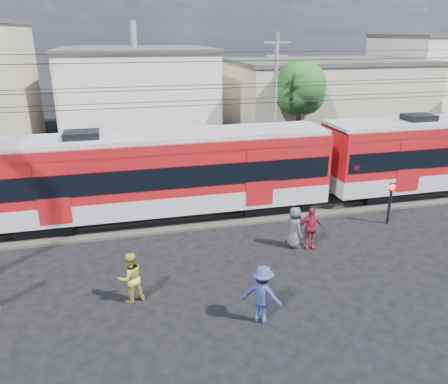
{
  "coord_description": "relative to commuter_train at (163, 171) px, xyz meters",
  "views": [
    {
      "loc": [
        -3.93,
        -11.48,
        8.5
      ],
      "look_at": [
        0.16,
        5.0,
        2.25
      ],
      "focal_mm": 35.0,
      "sensor_mm": 36.0,
      "label": 1
    }
  ],
  "objects": [
    {
      "name": "pedestrian_b",
      "position": [
        -1.88,
        -6.6,
        -1.51
      ],
      "size": [
        1.04,
        0.93,
        1.78
      ],
      "primitive_type": "imported",
      "rotation": [
        0.0,
        0.0,
        3.49
      ],
      "color": "gold",
      "rests_on": "ground"
    },
    {
      "name": "rail_far",
      "position": [
        2.03,
        0.75,
        -2.22
      ],
      "size": [
        70.0,
        0.12,
        0.12
      ],
      "primitive_type": "cube",
      "color": "#59544C",
      "rests_on": "track_bed"
    },
    {
      "name": "rail_near",
      "position": [
        2.03,
        -0.75,
        -2.22
      ],
      "size": [
        70.0,
        0.12,
        0.12
      ],
      "primitive_type": "cube",
      "color": "#59544C",
      "rests_on": "track_bed"
    },
    {
      "name": "pedestrian_c",
      "position": [
        1.98,
        -8.67,
        -1.44
      ],
      "size": [
        1.42,
        1.29,
        1.92
      ],
      "primitive_type": "imported",
      "rotation": [
        0.0,
        0.0,
        2.54
      ],
      "color": "navy",
      "rests_on": "ground"
    },
    {
      "name": "building_midwest",
      "position": [
        0.03,
        19.0,
        1.25
      ],
      "size": [
        12.24,
        12.24,
        7.3
      ],
      "color": "beige",
      "rests_on": "ground"
    },
    {
      "name": "track_bed",
      "position": [
        2.03,
        0.0,
        -2.34
      ],
      "size": [
        70.0,
        3.4,
        0.12
      ],
      "primitive_type": "cube",
      "color": "#2D2823",
      "rests_on": "ground"
    },
    {
      "name": "ground",
      "position": [
        2.03,
        -8.0,
        -2.4
      ],
      "size": [
        120.0,
        120.0,
        0.0
      ],
      "primitive_type": "plane",
      "color": "black",
      "rests_on": "ground"
    },
    {
      "name": "pedestrian_e",
      "position": [
        4.9,
        -4.2,
        -1.52
      ],
      "size": [
        0.7,
        0.94,
        1.77
      ],
      "primitive_type": "imported",
      "rotation": [
        0.0,
        0.0,
        1.74
      ],
      "color": "#47484C",
      "rests_on": "ground"
    },
    {
      "name": "building_mideast",
      "position": [
        16.03,
        16.0,
        0.75
      ],
      "size": [
        16.32,
        10.2,
        6.3
      ],
      "color": "tan",
      "rests_on": "ground"
    },
    {
      "name": "crossing_signal",
      "position": [
        10.1,
        -3.09,
        -1.01
      ],
      "size": [
        0.29,
        0.29,
        2.01
      ],
      "color": "black",
      "rests_on": "ground"
    },
    {
      "name": "building_east",
      "position": [
        30.03,
        20.0,
        1.75
      ],
      "size": [
        10.2,
        10.2,
        8.3
      ],
      "color": "beige",
      "rests_on": "ground"
    },
    {
      "name": "pedestrian_d",
      "position": [
        5.48,
        -4.5,
        -1.5
      ],
      "size": [
        1.09,
        0.52,
        1.81
      ],
      "primitive_type": "imported",
      "rotation": [
        0.0,
        0.0,
        -0.08
      ],
      "color": "maroon",
      "rests_on": "ground"
    },
    {
      "name": "tree_near",
      "position": [
        11.22,
        10.09,
        2.26
      ],
      "size": [
        3.82,
        3.64,
        6.72
      ],
      "color": "#382619",
      "rests_on": "ground"
    },
    {
      "name": "commuter_train",
      "position": [
        0.0,
        0.0,
        0.0
      ],
      "size": [
        50.3,
        3.08,
        4.17
      ],
      "color": "black",
      "rests_on": "ground"
    },
    {
      "name": "utility_pole_mid",
      "position": [
        8.03,
        7.0,
        2.13
      ],
      "size": [
        1.8,
        0.24,
        8.5
      ],
      "color": "slate",
      "rests_on": "ground"
    }
  ]
}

